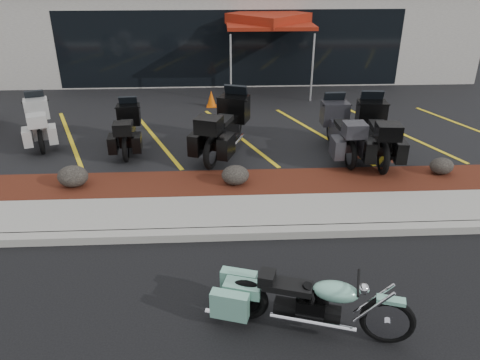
{
  "coord_description": "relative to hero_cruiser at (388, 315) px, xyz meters",
  "views": [
    {
      "loc": [
        -0.52,
        -6.12,
        4.59
      ],
      "look_at": [
        -0.15,
        1.2,
        0.98
      ],
      "focal_mm": 35.0,
      "sensor_mm": 36.0,
      "label": 1
    }
  ],
  "objects": [
    {
      "name": "ground",
      "position": [
        -1.58,
        1.68,
        -0.46
      ],
      "size": [
        90.0,
        90.0,
        0.0
      ],
      "primitive_type": "plane",
      "color": "black",
      "rests_on": "ground"
    },
    {
      "name": "curb",
      "position": [
        -1.58,
        2.58,
        -0.39
      ],
      "size": [
        24.0,
        0.25,
        0.15
      ],
      "primitive_type": "cube",
      "color": "gray",
      "rests_on": "ground"
    },
    {
      "name": "sidewalk",
      "position": [
        -1.58,
        3.28,
        -0.39
      ],
      "size": [
        24.0,
        1.2,
        0.15
      ],
      "primitive_type": "cube",
      "color": "gray",
      "rests_on": "ground"
    },
    {
      "name": "mulch_bed",
      "position": [
        -1.58,
        4.48,
        -0.38
      ],
      "size": [
        24.0,
        1.2,
        0.16
      ],
      "primitive_type": "cube",
      "color": "#3D0F0D",
      "rests_on": "ground"
    },
    {
      "name": "upper_lot",
      "position": [
        -1.58,
        9.88,
        -0.39
      ],
      "size": [
        26.0,
        9.6,
        0.15
      ],
      "primitive_type": "cube",
      "color": "black",
      "rests_on": "ground"
    },
    {
      "name": "dealership_building",
      "position": [
        -1.58,
        16.15,
        1.54
      ],
      "size": [
        18.0,
        8.16,
        4.0
      ],
      "color": "#9E988F",
      "rests_on": "ground"
    },
    {
      "name": "boulder_left",
      "position": [
        -5.12,
        4.45,
        -0.08
      ],
      "size": [
        0.63,
        0.52,
        0.45
      ],
      "primitive_type": "ellipsoid",
      "color": "black",
      "rests_on": "mulch_bed"
    },
    {
      "name": "boulder_mid",
      "position": [
        -1.75,
        4.38,
        -0.1
      ],
      "size": [
        0.58,
        0.48,
        0.41
      ],
      "primitive_type": "ellipsoid",
      "color": "black",
      "rests_on": "mulch_bed"
    },
    {
      "name": "boulder_right",
      "position": [
        2.79,
        4.66,
        -0.12
      ],
      "size": [
        0.51,
        0.43,
        0.36
      ],
      "primitive_type": "ellipsoid",
      "color": "black",
      "rests_on": "mulch_bed"
    },
    {
      "name": "hero_cruiser",
      "position": [
        0.0,
        0.0,
        0.0
      ],
      "size": [
        2.7,
        1.42,
        0.92
      ],
      "primitive_type": null,
      "rotation": [
        0.0,
        0.0,
        -0.3
      ],
      "color": "#7BC0A5",
      "rests_on": "ground"
    },
    {
      "name": "touring_white",
      "position": [
        -6.84,
        7.67,
        0.29
      ],
      "size": [
        1.44,
        2.21,
        1.2
      ],
      "primitive_type": null,
      "rotation": [
        0.0,
        0.0,
        1.91
      ],
      "color": "#BBBBB6",
      "rests_on": "upper_lot"
    },
    {
      "name": "touring_black_front",
      "position": [
        -4.35,
        7.14,
        0.27
      ],
      "size": [
        0.91,
        2.04,
        1.16
      ],
      "primitive_type": null,
      "rotation": [
        0.0,
        0.0,
        1.65
      ],
      "color": "black",
      "rests_on": "upper_lot"
    },
    {
      "name": "touring_black_mid",
      "position": [
        -1.64,
        6.93,
        0.42
      ],
      "size": [
        1.77,
        2.69,
        1.46
      ],
      "primitive_type": null,
      "rotation": [
        0.0,
        0.0,
        1.22
      ],
      "color": "black",
      "rests_on": "upper_lot"
    },
    {
      "name": "touring_grey",
      "position": [
        0.8,
        6.68,
        0.35
      ],
      "size": [
        0.93,
        2.3,
        1.32
      ],
      "primitive_type": null,
      "rotation": [
        0.0,
        0.0,
        1.6
      ],
      "color": "#29292D",
      "rests_on": "upper_lot"
    },
    {
      "name": "touring_black_rear",
      "position": [
        1.68,
        6.49,
        0.39
      ],
      "size": [
        1.16,
        2.49,
        1.4
      ],
      "primitive_type": null,
      "rotation": [
        0.0,
        0.0,
        1.47
      ],
      "color": "black",
      "rests_on": "upper_lot"
    },
    {
      "name": "traffic_cone",
      "position": [
        -2.28,
        9.9,
        -0.06
      ],
      "size": [
        0.36,
        0.36,
        0.51
      ],
      "primitive_type": "cone",
      "rotation": [
        0.0,
        0.0,
        -0.27
      ],
      "color": "#D35307",
      "rests_on": "upper_lot"
    },
    {
      "name": "popup_canopy",
      "position": [
        -0.34,
        11.66,
        2.05
      ],
      "size": [
        3.64,
        3.64,
        2.6
      ],
      "rotation": [
        0.0,
        0.0,
        -0.39
      ],
      "color": "silver",
      "rests_on": "upper_lot"
    }
  ]
}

